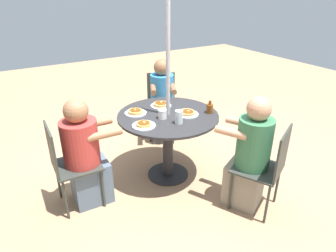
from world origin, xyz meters
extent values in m
plane|color=tan|center=(0.00, 0.00, 0.00)|extent=(12.00, 12.00, 0.00)
cylinder|color=#28282B|center=(0.00, 0.00, 0.01)|extent=(0.47, 0.47, 0.01)
cylinder|color=#28282B|center=(0.00, 0.00, 0.37)|extent=(0.12, 0.12, 0.73)
cylinder|color=#28282B|center=(0.00, 0.00, 0.75)|extent=(1.07, 1.07, 0.02)
cylinder|color=#ADADB2|center=(0.00, 0.00, 1.09)|extent=(0.04, 0.04, 2.18)
cylinder|color=#333833|center=(-0.81, -0.21, 0.22)|extent=(0.02, 0.02, 0.43)
cylinder|color=#333833|center=(-0.66, -0.52, 0.22)|extent=(0.02, 0.02, 0.43)
cylinder|color=#333833|center=(-1.13, -0.36, 0.22)|extent=(0.02, 0.02, 0.43)
cylinder|color=#333833|center=(-0.97, -0.68, 0.22)|extent=(0.02, 0.02, 0.43)
cube|color=#333833|center=(-0.89, -0.44, 0.44)|extent=(0.55, 0.55, 0.02)
cube|color=#333833|center=(-1.07, -0.53, 0.67)|extent=(0.19, 0.36, 0.43)
cube|color=gray|center=(-0.80, -0.39, 0.22)|extent=(0.43, 0.42, 0.43)
cylinder|color=#38754C|center=(-0.84, -0.42, 0.68)|extent=(0.32, 0.32, 0.50)
sphere|color=tan|center=(-0.84, -0.42, 1.03)|extent=(0.22, 0.22, 0.22)
cylinder|color=tan|center=(-0.73, -0.22, 0.80)|extent=(0.30, 0.20, 0.07)
cylinder|color=tan|center=(-0.62, -0.45, 0.80)|extent=(0.30, 0.20, 0.07)
cylinder|color=#333833|center=(0.66, -0.52, 0.22)|extent=(0.02, 0.02, 0.43)
cylinder|color=#333833|center=(0.81, -0.20, 0.22)|extent=(0.02, 0.02, 0.43)
cylinder|color=#333833|center=(0.97, -0.67, 0.22)|extent=(0.02, 0.02, 0.43)
cylinder|color=#333833|center=(1.13, -0.36, 0.22)|extent=(0.02, 0.02, 0.43)
cube|color=#333833|center=(0.89, -0.44, 0.44)|extent=(0.55, 0.55, 0.02)
cube|color=#333833|center=(1.07, -0.53, 0.67)|extent=(0.19, 0.36, 0.43)
cube|color=#3D3D42|center=(0.80, -0.39, 0.22)|extent=(0.42, 0.41, 0.43)
cylinder|color=teal|center=(0.84, -0.41, 0.68)|extent=(0.31, 0.31, 0.49)
sphere|color=brown|center=(0.84, -0.41, 1.02)|extent=(0.21, 0.21, 0.21)
cylinder|color=brown|center=(0.61, -0.44, 0.80)|extent=(0.31, 0.20, 0.07)
cylinder|color=brown|center=(0.73, -0.22, 0.80)|extent=(0.31, 0.20, 0.07)
cylinder|color=#333833|center=(0.20, 0.81, 0.22)|extent=(0.02, 0.02, 0.43)
cylinder|color=#333833|center=(-0.15, 0.83, 0.22)|extent=(0.02, 0.02, 0.43)
cylinder|color=#333833|center=(0.22, 1.16, 0.22)|extent=(0.02, 0.02, 0.43)
cylinder|color=#333833|center=(-0.14, 1.18, 0.22)|extent=(0.02, 0.02, 0.43)
cube|color=#333833|center=(0.03, 0.99, 0.44)|extent=(0.43, 0.43, 0.02)
cube|color=#333833|center=(0.04, 1.19, 0.67)|extent=(0.39, 0.03, 0.43)
cube|color=slate|center=(0.03, 0.88, 0.22)|extent=(0.34, 0.37, 0.43)
cylinder|color=#B73833|center=(0.03, 0.93, 0.66)|extent=(0.34, 0.34, 0.46)
sphere|color=#A3704C|center=(0.03, 0.93, 0.99)|extent=(0.22, 0.22, 0.22)
cylinder|color=#A3704C|center=(0.16, 0.73, 0.77)|extent=(0.08, 0.33, 0.07)
cylinder|color=#A3704C|center=(-0.11, 0.74, 0.77)|extent=(0.08, 0.33, 0.07)
cylinder|color=white|center=(0.20, 0.28, 0.76)|extent=(0.23, 0.23, 0.01)
cylinder|color=tan|center=(0.20, 0.29, 0.78)|extent=(0.15, 0.15, 0.01)
cylinder|color=tan|center=(0.19, 0.28, 0.78)|extent=(0.16, 0.16, 0.01)
cylinder|color=tan|center=(0.20, 0.29, 0.79)|extent=(0.16, 0.16, 0.01)
ellipsoid|color=brown|center=(0.20, 0.28, 0.80)|extent=(0.12, 0.11, 0.00)
cube|color=#F4E084|center=(0.20, 0.29, 0.81)|extent=(0.02, 0.02, 0.01)
cylinder|color=white|center=(-0.11, -0.17, 0.76)|extent=(0.23, 0.23, 0.01)
cylinder|color=tan|center=(-0.11, -0.17, 0.78)|extent=(0.16, 0.16, 0.01)
cylinder|color=tan|center=(-0.10, -0.17, 0.79)|extent=(0.17, 0.17, 0.01)
ellipsoid|color=brown|center=(-0.11, -0.17, 0.80)|extent=(0.13, 0.12, 0.00)
cube|color=#F4E084|center=(-0.12, -0.18, 0.80)|extent=(0.03, 0.03, 0.01)
cylinder|color=white|center=(-0.12, 0.35, 0.76)|extent=(0.23, 0.23, 0.01)
cylinder|color=tan|center=(-0.13, 0.35, 0.78)|extent=(0.15, 0.15, 0.01)
cylinder|color=tan|center=(-0.12, 0.35, 0.79)|extent=(0.15, 0.15, 0.01)
ellipsoid|color=brown|center=(-0.12, 0.35, 0.80)|extent=(0.12, 0.11, 0.00)
cube|color=#F4E084|center=(-0.13, 0.34, 0.80)|extent=(0.02, 0.02, 0.01)
cylinder|color=white|center=(0.24, -0.05, 0.76)|extent=(0.23, 0.23, 0.01)
cylinder|color=tan|center=(0.24, -0.05, 0.78)|extent=(0.17, 0.17, 0.01)
cylinder|color=tan|center=(0.24, -0.05, 0.79)|extent=(0.17, 0.17, 0.01)
ellipsoid|color=brown|center=(0.24, -0.05, 0.80)|extent=(0.14, 0.13, 0.00)
cube|color=#F4E084|center=(0.25, -0.06, 0.81)|extent=(0.02, 0.02, 0.01)
cylinder|color=brown|center=(-0.19, -0.40, 0.81)|extent=(0.07, 0.07, 0.10)
cylinder|color=brown|center=(-0.19, -0.40, 0.87)|extent=(0.03, 0.03, 0.04)
torus|color=brown|center=(-0.16, -0.40, 0.82)|extent=(0.05, 0.01, 0.05)
cylinder|color=white|center=(-0.06, 0.10, 0.80)|extent=(0.08, 0.08, 0.09)
cylinder|color=white|center=(-0.06, 0.10, 0.85)|extent=(0.09, 0.09, 0.01)
cylinder|color=silver|center=(-0.24, 0.02, 0.83)|extent=(0.08, 0.08, 0.13)
camera|label=1|loc=(-2.49, 1.49, 2.01)|focal=32.00mm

